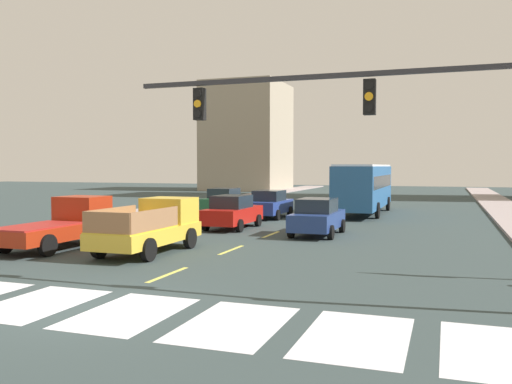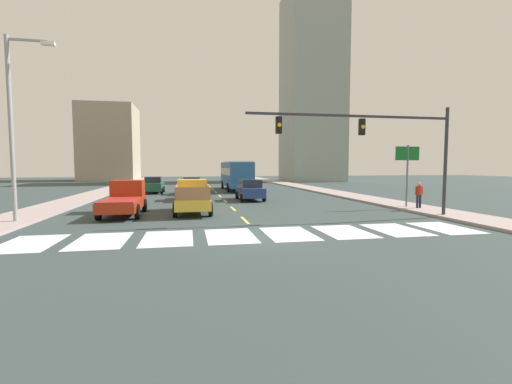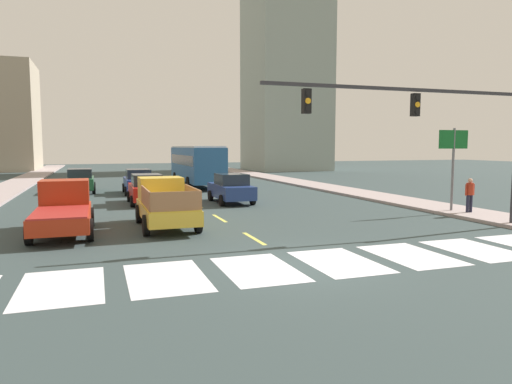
{
  "view_description": "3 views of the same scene",
  "coord_description": "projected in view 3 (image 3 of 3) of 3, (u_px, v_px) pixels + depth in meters",
  "views": [
    {
      "loc": [
        7.74,
        -10.09,
        3.21
      ],
      "look_at": [
        -1.33,
        15.61,
        1.91
      ],
      "focal_mm": 37.95,
      "sensor_mm": 36.0,
      "label": 1
    },
    {
      "loc": [
        -2.86,
        -14.06,
        2.85
      ],
      "look_at": [
        1.52,
        8.83,
        1.1
      ],
      "focal_mm": 24.69,
      "sensor_mm": 36.0,
      "label": 2
    },
    {
      "loc": [
        -5.28,
        -11.65,
        3.33
      ],
      "look_at": [
        2.73,
        11.75,
        0.88
      ],
      "focal_mm": 32.62,
      "sensor_mm": 36.0,
      "label": 3
    }
  ],
  "objects": [
    {
      "name": "lane_dash_0",
      "position": [
        254.0,
        238.0,
        16.77
      ],
      "size": [
        0.16,
        2.4,
        0.01
      ],
      "primitive_type": "cube",
      "color": "#D1CB54",
      "rests_on": "ground"
    },
    {
      "name": "tower_tall_centre",
      "position": [
        286.0,
        46.0,
        63.71
      ],
      "size": [
        9.93,
        10.57,
        34.1
      ],
      "primitive_type": "cube",
      "color": "#8D9B92",
      "rests_on": "ground"
    },
    {
      "name": "lane_dash_3",
      "position": [
        182.0,
        196.0,
        30.89
      ],
      "size": [
        0.16,
        2.4,
        0.01
      ],
      "primitive_type": "cube",
      "color": "#D1CB54",
      "rests_on": "ground"
    },
    {
      "name": "crosswalk_stripe_2",
      "position": [
        166.0,
        277.0,
        11.81
      ],
      "size": [
        1.95,
        3.16,
        0.01
      ],
      "primitive_type": "cube",
      "color": "silver",
      "rests_on": "ground"
    },
    {
      "name": "pickup_stakebed",
      "position": [
        165.0,
        204.0,
        19.33
      ],
      "size": [
        2.18,
        5.2,
        1.96
      ],
      "rotation": [
        0.0,
        0.0,
        0.04
      ],
      "color": "gold",
      "rests_on": "ground"
    },
    {
      "name": "sidewalk_right",
      "position": [
        346.0,
        191.0,
        33.75
      ],
      "size": [
        2.87,
        110.0,
        0.15
      ],
      "primitive_type": "cube",
      "color": "#A19190",
      "rests_on": "ground"
    },
    {
      "name": "lane_dash_7",
      "position": [
        150.0,
        177.0,
        49.72
      ],
      "size": [
        0.16,
        2.4,
        0.01
      ],
      "primitive_type": "cube",
      "color": "#D1CB54",
      "rests_on": "ground"
    },
    {
      "name": "lane_dash_1",
      "position": [
        219.0,
        218.0,
        21.47
      ],
      "size": [
        0.16,
        2.4,
        0.01
      ],
      "primitive_type": "cube",
      "color": "#D1CB54",
      "rests_on": "ground"
    },
    {
      "name": "crosswalk_stripe_5",
      "position": [
        411.0,
        255.0,
        14.2
      ],
      "size": [
        1.95,
        3.16,
        0.01
      ],
      "primitive_type": "cube",
      "color": "silver",
      "rests_on": "ground"
    },
    {
      "name": "crosswalk_stripe_3",
      "position": [
        258.0,
        269.0,
        12.6
      ],
      "size": [
        1.95,
        3.16,
        0.01
      ],
      "primitive_type": "cube",
      "color": "silver",
      "rests_on": "ground"
    },
    {
      "name": "lane_dash_4",
      "position": [
        171.0,
        190.0,
        35.6
      ],
      "size": [
        0.16,
        2.4,
        0.01
      ],
      "primitive_type": "cube",
      "color": "#D1CB54",
      "rests_on": "ground"
    },
    {
      "name": "sedan_far",
      "position": [
        231.0,
        188.0,
        27.22
      ],
      "size": [
        2.02,
        4.4,
        1.72
      ],
      "rotation": [
        0.0,
        0.0,
        0.03
      ],
      "color": "navy",
      "rests_on": "ground"
    },
    {
      "name": "lane_dash_6",
      "position": [
        155.0,
        180.0,
        45.01
      ],
      "size": [
        0.16,
        2.4,
        0.01
      ],
      "primitive_type": "cube",
      "color": "#D1CB54",
      "rests_on": "ground"
    },
    {
      "name": "lane_dash_2",
      "position": [
        197.0,
        205.0,
        26.18
      ],
      "size": [
        0.16,
        2.4,
        0.01
      ],
      "primitive_type": "cube",
      "color": "#D1CB54",
      "rests_on": "ground"
    },
    {
      "name": "ground_plane",
      "position": [
        300.0,
        265.0,
        13.0
      ],
      "size": [
        160.0,
        160.0,
        0.0
      ],
      "primitive_type": "plane",
      "color": "#323F40"
    },
    {
      "name": "city_bus",
      "position": [
        196.0,
        163.0,
        38.59
      ],
      "size": [
        2.72,
        10.8,
        3.32
      ],
      "rotation": [
        0.0,
        0.0,
        -0.01
      ],
      "color": "#255992",
      "rests_on": "ground"
    },
    {
      "name": "lane_dash_5",
      "position": [
        162.0,
        184.0,
        40.3
      ],
      "size": [
        0.16,
        2.4,
        0.01
      ],
      "primitive_type": "cube",
      "color": "#D1CB54",
      "rests_on": "ground"
    },
    {
      "name": "pickup_dark",
      "position": [
        63.0,
        209.0,
        17.84
      ],
      "size": [
        2.18,
        5.2,
        1.96
      ],
      "rotation": [
        0.0,
        0.0,
        -0.03
      ],
      "color": "#A32811",
      "rests_on": "ground"
    },
    {
      "name": "crosswalk_stripe_1",
      "position": [
        61.0,
        287.0,
        11.01
      ],
      "size": [
        1.95,
        3.16,
        0.01
      ],
      "primitive_type": "cube",
      "color": "silver",
      "rests_on": "ground"
    },
    {
      "name": "sedan_mid",
      "position": [
        138.0,
        181.0,
        32.55
      ],
      "size": [
        2.02,
        4.4,
        1.72
      ],
      "rotation": [
        0.0,
        0.0,
        -0.03
      ],
      "color": "navy",
      "rests_on": "ground"
    },
    {
      "name": "traffic_signal_gantry",
      "position": [
        443.0,
        121.0,
        17.73
      ],
      "size": [
        11.2,
        0.27,
        6.0
      ],
      "color": "#2D2D33",
      "rests_on": "ground"
    },
    {
      "name": "crosswalk_stripe_6",
      "position": [
        475.0,
        249.0,
        14.99
      ],
      "size": [
        1.95,
        3.16,
        0.01
      ],
      "primitive_type": "cube",
      "color": "silver",
      "rests_on": "ground"
    },
    {
      "name": "direction_sign_green",
      "position": [
        453.0,
        152.0,
        22.76
      ],
      "size": [
        1.7,
        0.12,
        4.2
      ],
      "color": "slate",
      "rests_on": "ground"
    },
    {
      "name": "pedestrian_waiting",
      "position": [
        470.0,
        192.0,
        22.27
      ],
      "size": [
        0.53,
        0.34,
        1.64
      ],
      "rotation": [
        0.0,
        0.0,
        -1.22
      ],
      "color": "#1C1E31",
      "rests_on": "sidewalk_right"
    },
    {
      "name": "sedan_near_right",
      "position": [
        147.0,
        189.0,
        26.79
      ],
      "size": [
        2.02,
        4.4,
        1.72
      ],
      "rotation": [
        0.0,
        0.0,
        0.0
      ],
      "color": "red",
      "rests_on": "ground"
    },
    {
      "name": "sedan_near_left",
      "position": [
        80.0,
        181.0,
        33.18
      ],
      "size": [
        2.02,
        4.4,
        1.72
      ],
      "rotation": [
        0.0,
        0.0,
        -0.01
      ],
      "color": "#1D5432",
      "rests_on": "ground"
    },
    {
      "name": "crosswalk_stripe_4",
      "position": [
        339.0,
        262.0,
        13.4
      ],
      "size": [
        1.95,
        3.16,
        0.01
      ],
      "primitive_type": "cube",
      "color": "silver",
      "rests_on": "ground"
    }
  ]
}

